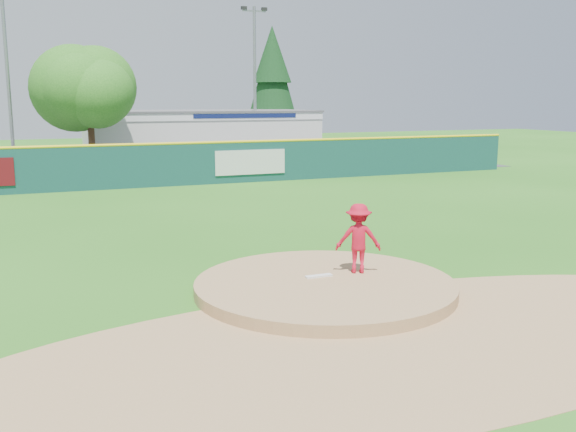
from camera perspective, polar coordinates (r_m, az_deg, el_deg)
name	(u,v)px	position (r m, az deg, el deg)	size (l,w,h in m)	color
ground	(325,292)	(13.68, 3.28, -6.75)	(120.00, 120.00, 0.00)	#286B19
pitchers_mound	(325,292)	(13.68, 3.28, -6.75)	(5.50, 5.50, 0.50)	#9E774C
pitching_rubber	(319,276)	(13.86, 2.74, -5.35)	(0.60, 0.15, 0.04)	white
infield_dirt_arc	(403,340)	(11.21, 10.16, -10.77)	(15.40, 15.40, 0.01)	#9E774C
parking_lot	(125,168)	(39.36, -14.32, 4.13)	(44.00, 16.00, 0.02)	#38383A
pitcher	(358,238)	(14.12, 6.27, -1.98)	(0.99, 0.57, 1.53)	red
van	(74,169)	(33.54, -18.52, 4.01)	(2.11, 4.57, 1.27)	white
pool_building_grp	(200,134)	(45.34, -7.83, 7.22)	(15.20, 8.20, 3.31)	silver
fence_banners	(121,167)	(30.10, -14.65, 4.21)	(16.09, 0.04, 1.20)	#5F0D13
outfield_fence	(154,164)	(30.43, -11.83, 4.56)	(40.00, 0.14, 2.07)	#13403F
deciduous_tree	(89,90)	(36.93, -17.28, 10.67)	(5.60, 5.60, 7.36)	#382314
conifer_tree	(272,80)	(51.32, -1.41, 11.98)	(4.40, 4.40, 9.50)	#382314
light_pole_left	(7,62)	(38.78, -23.73, 12.45)	(1.75, 0.25, 11.00)	gray
light_pole_right	(255,76)	(43.36, -2.97, 12.29)	(1.75, 0.25, 10.00)	gray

